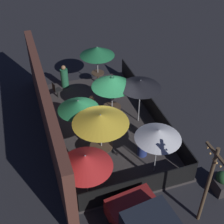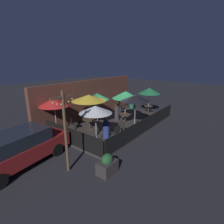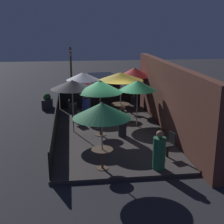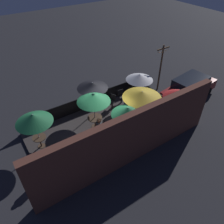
{
  "view_description": "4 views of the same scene",
  "coord_description": "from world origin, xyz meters",
  "views": [
    {
      "loc": [
        -11.08,
        3.31,
        9.95
      ],
      "look_at": [
        -0.43,
        -0.2,
        1.16
      ],
      "focal_mm": 50.0,
      "sensor_mm": 36.0,
      "label": 1
    },
    {
      "loc": [
        -9.98,
        -7.23,
        4.66
      ],
      "look_at": [
        -0.67,
        -0.02,
        1.16
      ],
      "focal_mm": 28.0,
      "sensor_mm": 36.0,
      "label": 2
    },
    {
      "loc": [
        13.26,
        -1.62,
        4.81
      ],
      "look_at": [
        0.23,
        0.07,
        1.11
      ],
      "focal_mm": 50.0,
      "sensor_mm": 36.0,
      "label": 3
    },
    {
      "loc": [
        4.98,
        8.42,
        9.23
      ],
      "look_at": [
        -0.68,
        -0.15,
        1.01
      ],
      "focal_mm": 35.0,
      "sensor_mm": 36.0,
      "label": 4
    }
  ],
  "objects": [
    {
      "name": "ground_plane",
      "position": [
        0.0,
        0.0,
        0.0
      ],
      "size": [
        60.0,
        60.0,
        0.0
      ],
      "primitive_type": "plane",
      "color": "#26262B"
    },
    {
      "name": "patio_deck",
      "position": [
        0.0,
        0.0,
        0.06
      ],
      "size": [
        8.82,
        4.91,
        0.12
      ],
      "color": "#383333",
      "rests_on": "ground_plane"
    },
    {
      "name": "building_wall",
      "position": [
        0.0,
        2.68,
        1.58
      ],
      "size": [
        10.42,
        0.36,
        3.16
      ],
      "color": "brown",
      "rests_on": "ground_plane"
    },
    {
      "name": "fence_front",
      "position": [
        0.0,
        -2.41,
        0.59
      ],
      "size": [
        8.62,
        0.05,
        0.95
      ],
      "color": "black",
      "rests_on": "patio_deck"
    },
    {
      "name": "fence_side_left",
      "position": [
        -4.36,
        0.0,
        0.59
      ],
      "size": [
        0.05,
        4.71,
        0.95
      ],
      "color": "black",
      "rests_on": "patio_deck"
    },
    {
      "name": "patio_umbrella_0",
      "position": [
        -2.09,
        0.82,
        2.3
      ],
      "size": [
        2.26,
        2.26,
        2.39
      ],
      "color": "#B2B2B7",
      "rests_on": "patio_deck"
    },
    {
      "name": "patio_umbrella_1",
      "position": [
        0.35,
        -0.45,
        2.29
      ],
      "size": [
        1.92,
        1.92,
        2.44
      ],
      "color": "#B2B2B7",
      "rests_on": "patio_deck"
    },
    {
      "name": "patio_umbrella_2",
      "position": [
        3.67,
        -0.7,
        2.16
      ],
      "size": [
        1.9,
        1.9,
        2.29
      ],
      "color": "#B2B2B7",
      "rests_on": "patio_deck"
    },
    {
      "name": "patio_umbrella_3",
      "position": [
        -3.96,
        1.9,
        2.22
      ],
      "size": [
        1.87,
        1.87,
        2.36
      ],
      "color": "#B2B2B7",
      "rests_on": "patio_deck"
    },
    {
      "name": "patio_umbrella_4",
      "position": [
        -3.42,
        -1.03,
        2.13
      ],
      "size": [
        1.79,
        1.79,
        2.21
      ],
      "color": "#B2B2B7",
      "rests_on": "patio_deck"
    },
    {
      "name": "patio_umbrella_5",
      "position": [
        -0.24,
        -1.62,
        2.29
      ],
      "size": [
        1.89,
        1.89,
        2.36
      ],
      "color": "#B2B2B7",
      "rests_on": "patio_deck"
    },
    {
      "name": "patio_umbrella_6",
      "position": [
        -0.67,
        1.38,
        2.1
      ],
      "size": [
        1.78,
        1.78,
        2.21
      ],
      "color": "#B2B2B7",
      "rests_on": "patio_deck"
    },
    {
      "name": "dining_table_0",
      "position": [
        -2.09,
        0.82,
        0.72
      ],
      "size": [
        0.97,
        0.97,
        0.75
      ],
      "color": "#4C3828",
      "rests_on": "patio_deck"
    },
    {
      "name": "dining_table_1",
      "position": [
        0.35,
        -0.45,
        0.7
      ],
      "size": [
        0.88,
        0.88,
        0.73
      ],
      "color": "#4C3828",
      "rests_on": "patio_deck"
    },
    {
      "name": "dining_table_2",
      "position": [
        3.67,
        -0.7,
        0.67
      ],
      "size": [
        0.73,
        0.73,
        0.7
      ],
      "color": "#4C3828",
      "rests_on": "patio_deck"
    },
    {
      "name": "patio_chair_0",
      "position": [
        -1.65,
        -1.54,
        0.65
      ],
      "size": [
        0.54,
        0.54,
        0.95
      ],
      "rotation": [
        0.0,
        0.0,
        0.5
      ],
      "color": "black",
      "rests_on": "patio_deck"
    },
    {
      "name": "patio_chair_1",
      "position": [
        -2.85,
        1.59,
        0.62
      ],
      "size": [
        0.57,
        0.57,
        0.91
      ],
      "rotation": [
        0.0,
        0.0,
        -0.79
      ],
      "color": "black",
      "rests_on": "patio_deck"
    },
    {
      "name": "patio_chair_2",
      "position": [
        2.99,
        1.81,
        0.63
      ],
      "size": [
        0.49,
        0.49,
        0.93
      ],
      "rotation": [
        0.0,
        0.0,
        -1.31
      ],
      "color": "black",
      "rests_on": "patio_deck"
    },
    {
      "name": "patio_chair_3",
      "position": [
        -2.47,
        -1.7,
        0.64
      ],
      "size": [
        0.46,
        0.46,
        0.95
      ],
      "rotation": [
        0.0,
        0.0,
        1.42
      ],
      "color": "black",
      "rests_on": "patio_deck"
    },
    {
      "name": "patron_0",
      "position": [
        -2.42,
        -0.92,
        0.67
      ],
      "size": [
        0.54,
        0.54,
        1.25
      ],
      "rotation": [
        0.0,
        0.0,
        1.91
      ],
      "color": "navy",
      "rests_on": "patio_deck"
    },
    {
      "name": "patron_1",
      "position": [
        3.92,
        1.18,
        0.72
      ],
      "size": [
        0.52,
        0.52,
        1.35
      ],
      "rotation": [
        0.0,
        0.0,
        1.28
      ],
      "color": "#236642",
      "rests_on": "patio_deck"
    },
    {
      "name": "patron_2",
      "position": [
        0.59,
        0.48,
        0.75
      ],
      "size": [
        0.51,
        0.51,
        1.38
      ],
      "rotation": [
        0.0,
        0.0,
        2.34
      ],
      "color": "#333338",
      "rests_on": "patio_deck"
    },
    {
      "name": "planter_box",
      "position": [
        -5.01,
        -3.12,
        0.4
      ],
      "size": [
        0.86,
        0.6,
        0.92
      ],
      "color": "#332D2D",
      "rests_on": "ground_plane"
    },
    {
      "name": "light_post",
      "position": [
        -5.91,
        -1.65,
        1.99
      ],
      "size": [
        1.1,
        0.12,
        3.54
      ],
      "color": "brown",
      "rests_on": "ground_plane"
    },
    {
      "name": "parked_car_0",
      "position": [
        -6.95,
        0.42,
        0.85
      ],
      "size": [
        4.73,
        2.26,
        1.62
      ],
      "rotation": [
        0.0,
        0.0,
        0.13
      ],
      "color": "maroon",
      "rests_on": "ground_plane"
    }
  ]
}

